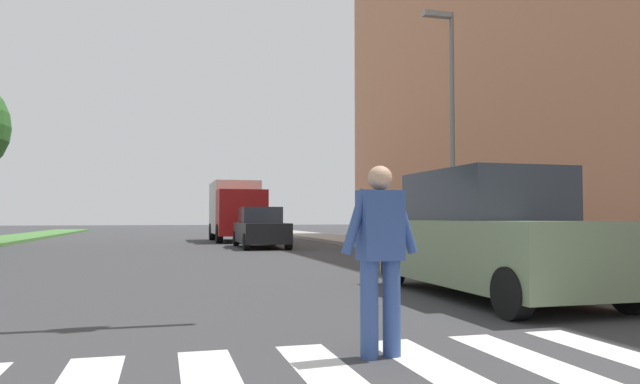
% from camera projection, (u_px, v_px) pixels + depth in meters
% --- Properties ---
extents(ground_plane, '(140.00, 140.00, 0.00)m').
position_uv_depth(ground_plane, '(171.00, 244.00, 26.68)').
color(ground_plane, '#38383A').
extents(crosswalk, '(7.65, 2.20, 0.01)m').
position_uv_depth(crosswalk, '(213.00, 384.00, 4.29)').
color(crosswalk, silver).
rests_on(crosswalk, ground_plane).
extents(sidewalk_right, '(3.00, 64.00, 0.15)m').
position_uv_depth(sidewalk_right, '(367.00, 242.00, 27.04)').
color(sidewalk_right, '#9E9991').
rests_on(sidewalk_right, ground_plane).
extents(street_lamp_right, '(1.02, 0.24, 7.50)m').
position_uv_depth(street_lamp_right, '(450.00, 109.00, 18.12)').
color(street_lamp_right, slate).
rests_on(street_lamp_right, sidewalk_right).
extents(pedestrian_performer, '(0.75, 0.28, 1.69)m').
position_uv_depth(pedestrian_performer, '(380.00, 251.00, 5.16)').
color(pedestrian_performer, '#334C8C').
rests_on(pedestrian_performer, ground_plane).
extents(suv_crossing, '(1.98, 4.61, 1.97)m').
position_uv_depth(suv_crossing, '(489.00, 237.00, 9.08)').
color(suv_crossing, gray).
rests_on(suv_crossing, ground_plane).
extents(sedan_midblock, '(1.89, 4.50, 1.65)m').
position_uv_depth(sedan_midblock, '(261.00, 229.00, 23.73)').
color(sedan_midblock, black).
rests_on(sedan_midblock, ground_plane).
extents(truck_box_delivery, '(2.40, 6.20, 3.10)m').
position_uv_depth(truck_box_delivery, '(236.00, 210.00, 30.21)').
color(truck_box_delivery, maroon).
rests_on(truck_box_delivery, ground_plane).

